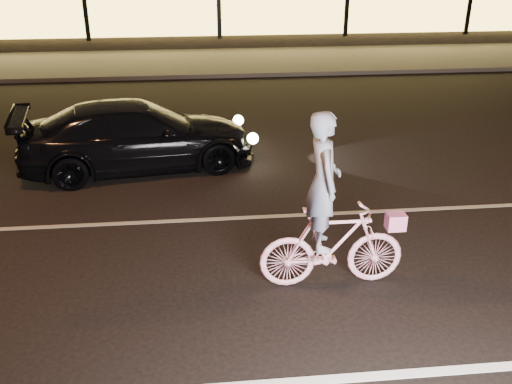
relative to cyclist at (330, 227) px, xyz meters
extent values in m
plane|color=black|center=(-0.65, -0.14, -0.79)|extent=(90.00, 90.00, 0.00)
cube|color=silver|center=(-0.65, -1.64, -0.78)|extent=(60.00, 0.12, 0.01)
cube|color=gray|center=(-0.65, 1.86, -0.78)|extent=(60.00, 0.10, 0.01)
cube|color=#383533|center=(-0.65, 12.86, -0.73)|extent=(30.00, 4.00, 0.12)
cube|color=#FFD459|center=(-0.65, 14.76, 0.81)|extent=(23.00, 0.15, 2.00)
cube|color=black|center=(-5.15, 14.68, 0.81)|extent=(0.15, 0.08, 2.20)
cube|color=black|center=(-0.65, 14.68, 0.81)|extent=(0.15, 0.08, 2.20)
cube|color=black|center=(3.85, 14.68, 0.81)|extent=(0.15, 0.08, 2.20)
cube|color=black|center=(8.35, 14.68, 0.81)|extent=(0.15, 0.08, 2.20)
imported|color=#E93362|center=(0.04, 0.00, -0.26)|extent=(1.75, 0.50, 1.05)
imported|color=silver|center=(-0.11, 0.00, 0.60)|extent=(0.40, 0.60, 1.66)
cube|color=#E34A85|center=(0.79, 0.00, 0.04)|extent=(0.22, 0.18, 0.20)
imported|color=black|center=(-2.59, 4.10, -0.18)|extent=(4.41, 2.36, 1.21)
sphere|color=#FFF2BF|center=(-0.72, 4.98, -0.23)|extent=(0.20, 0.20, 0.20)
sphere|color=#FFF2BF|center=(-0.54, 3.88, -0.23)|extent=(0.20, 0.20, 0.20)
camera|label=1|loc=(-1.47, -5.80, 3.19)|focal=40.00mm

